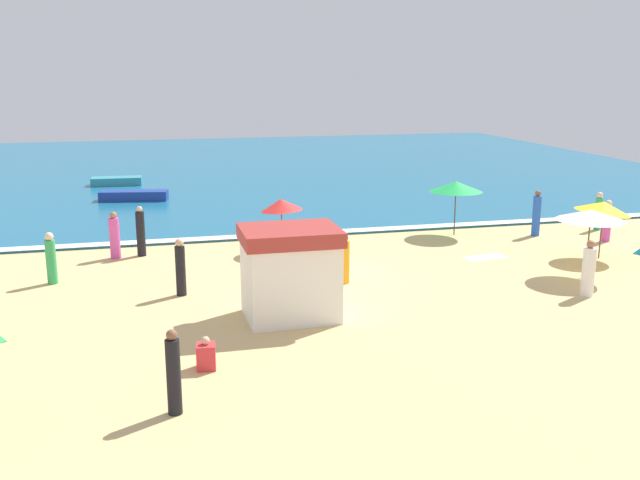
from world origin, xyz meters
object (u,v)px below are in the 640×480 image
lifeguard_cabana (290,272)px  beachgoer_8 (174,374)px  beachgoer_4 (180,268)px  beachgoer_1 (51,259)px  beach_umbrella_6 (456,187)px  beachgoer_2 (537,214)px  beachgoer_9 (206,355)px  beachgoer_0 (598,211)px  beachgoer_12 (115,237)px  small_boat_0 (117,181)px  beachgoer_7 (141,232)px  beachgoer_11 (588,270)px  small_boat_1 (134,196)px  beach_umbrella_1 (281,205)px  beach_umbrella_7 (603,207)px  beachgoer_10 (607,222)px  beachgoer_3 (344,260)px  beach_umbrella_0 (591,215)px

lifeguard_cabana → beachgoer_8: size_ratio=1.49×
beachgoer_4 → beachgoer_1: bearing=150.4°
beach_umbrella_6 → beachgoer_1: bearing=-167.8°
beachgoer_8 → beachgoer_2: bearing=39.2°
beachgoer_1 → beachgoer_9: beachgoer_1 is taller
beachgoer_0 → beachgoer_12: size_ratio=0.95×
lifeguard_cabana → beachgoer_0: lifeguard_cabana is taller
beachgoer_8 → small_boat_0: beachgoer_8 is taller
beachgoer_0 → beachgoer_7: size_ratio=0.88×
beachgoer_8 → beachgoer_11: bearing=20.9°
beachgoer_2 → small_boat_1: (-16.54, 12.12, -0.56)m
beach_umbrella_1 → beach_umbrella_7: beach_umbrella_7 is taller
beach_umbrella_6 → beachgoer_8: size_ratio=1.50×
beachgoer_2 → beachgoer_4: 15.74m
beachgoer_8 → beachgoer_10: beachgoer_8 is taller
beachgoer_11 → small_boat_1: beachgoer_11 is taller
beachgoer_7 → small_boat_0: beachgoer_7 is taller
beachgoer_7 → beachgoer_0: bearing=-0.5°
small_boat_1 → beachgoer_2: bearing=-36.2°
beachgoer_4 → beachgoer_11: bearing=-14.1°
lifeguard_cabana → beach_umbrella_7: bearing=16.4°
beachgoer_0 → beachgoer_9: bearing=-148.6°
beachgoer_10 → small_boat_0: size_ratio=0.58×
beachgoer_2 → beachgoer_11: (-2.79, -7.83, -0.09)m
beach_umbrella_6 → beachgoer_9: beach_umbrella_6 is taller
beach_umbrella_6 → beach_umbrella_7: (3.65, -4.84, -0.14)m
beachgoer_9 → beachgoer_10: 19.23m
beach_umbrella_7 → beachgoer_3: bearing=-175.5°
beach_umbrella_1 → beachgoer_1: size_ratio=1.24×
beach_umbrella_0 → beachgoer_4: (-13.46, 1.16, -1.24)m
lifeguard_cabana → beach_umbrella_1: (1.16, 7.34, 0.52)m
beachgoer_0 → beach_umbrella_7: bearing=-123.8°
beachgoer_1 → beachgoer_11: size_ratio=0.97×
lifeguard_cabana → beachgoer_2: 14.28m
beach_umbrella_0 → small_boat_1: size_ratio=0.69×
beachgoer_4 → beach_umbrella_6: bearing=26.0°
beachgoer_3 → beachgoer_12: (-7.40, 5.09, 0.04)m
lifeguard_cabana → beachgoer_2: size_ratio=1.40×
beachgoer_8 → beachgoer_10: 20.98m
beachgoer_8 → small_boat_1: beachgoer_8 is taller
beach_umbrella_0 → beach_umbrella_7: size_ratio=1.00×
beachgoer_7 → beachgoer_10: size_ratio=1.11×
beach_umbrella_7 → beachgoer_12: (-17.49, 4.29, -1.11)m
beach_umbrella_6 → small_boat_0: (-14.29, 16.71, -1.73)m
beachgoer_1 → beachgoer_11: (16.24, -5.36, -0.01)m
beachgoer_7 → beach_umbrella_7: bearing=-14.9°
beachgoer_3 → beachgoer_7: 8.30m
lifeguard_cabana → beach_umbrella_6: size_ratio=0.99×
beachgoer_0 → beachgoer_1: beachgoer_1 is taller
beachgoer_2 → beachgoer_3: size_ratio=1.16×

